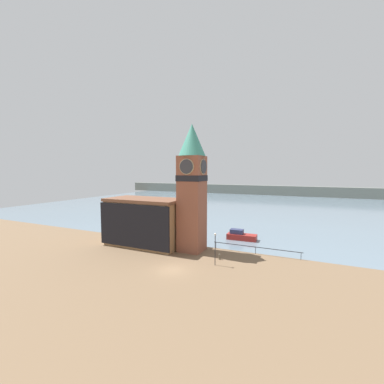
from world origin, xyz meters
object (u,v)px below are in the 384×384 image
boat_near (241,236)px  lamp_post (215,243)px  mooring_bollard_near (219,256)px  pier_building (145,222)px  clock_tower (192,184)px

boat_near → lamp_post: lamp_post is taller
mooring_bollard_near → lamp_post: 3.49m
lamp_post → boat_near: bearing=90.2°
boat_near → mooring_bollard_near: boat_near is taller
boat_near → pier_building: bearing=-145.4°
pier_building → mooring_bollard_near: bearing=-5.9°
mooring_bollard_near → pier_building: bearing=174.1°
pier_building → boat_near: pier_building is taller
clock_tower → lamp_post: clock_tower is taller
boat_near → lamp_post: (0.06, -14.15, 2.33)m
pier_building → boat_near: 17.77m
pier_building → lamp_post: pier_building is taller
pier_building → boat_near: size_ratio=2.45×
pier_building → lamp_post: 14.62m
clock_tower → boat_near: clock_tower is taller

